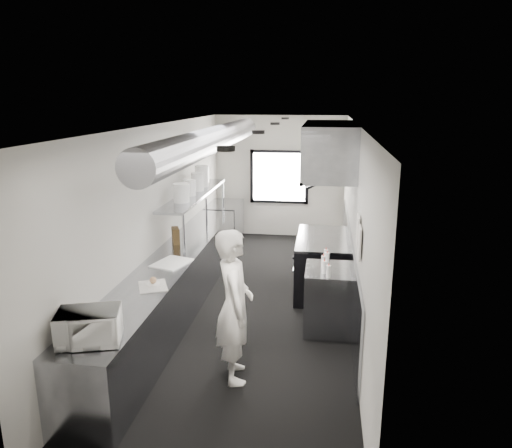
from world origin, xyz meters
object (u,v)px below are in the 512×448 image
(squeeze_bottle_e, at_px, (326,255))
(deli_tub_a, at_px, (99,315))
(deli_tub_b, at_px, (96,314))
(range, at_px, (321,264))
(squeeze_bottle_d, at_px, (327,259))
(knife_block, at_px, (176,236))
(squeeze_bottle_c, at_px, (323,262))
(exhaust_hood, at_px, (329,150))
(line_cook, at_px, (234,306))
(prep_counter, at_px, (174,285))
(microwave, at_px, (89,327))
(far_work_table, at_px, (224,223))
(squeeze_bottle_a, at_px, (329,272))
(plate_stack_d, at_px, (202,176))
(cutting_board, at_px, (172,263))
(pass_shelf, at_px, (195,195))
(plate_stack_a, at_px, (181,193))
(bottle_station, at_px, (328,299))
(plate_stack_c, at_px, (198,182))
(small_plate, at_px, (153,284))
(squeeze_bottle_b, at_px, (324,267))
(plate_stack_b, at_px, (190,187))

(squeeze_bottle_e, bearing_deg, deli_tub_a, -136.79)
(deli_tub_b, relative_size, squeeze_bottle_e, 0.87)
(range, distance_m, squeeze_bottle_d, 1.36)
(knife_block, relative_size, squeeze_bottle_c, 1.46)
(exhaust_hood, bearing_deg, line_cook, -110.13)
(prep_counter, xyz_separation_m, microwave, (0.00, -2.60, 0.61))
(exhaust_hood, bearing_deg, far_work_table, 131.94)
(far_work_table, bearing_deg, squeeze_bottle_a, -61.62)
(exhaust_hood, relative_size, plate_stack_d, 5.59)
(plate_stack_d, bearing_deg, cutting_board, -86.42)
(prep_counter, bearing_deg, squeeze_bottle_d, -1.45)
(pass_shelf, distance_m, line_cook, 3.39)
(pass_shelf, bearing_deg, microwave, -89.41)
(pass_shelf, distance_m, range, 2.49)
(plate_stack_a, xyz_separation_m, squeeze_bottle_d, (2.32, -0.79, -0.73))
(range, distance_m, deli_tub_a, 4.09)
(plate_stack_a, bearing_deg, bottle_station, -21.62)
(squeeze_bottle_d, bearing_deg, microwave, -131.73)
(prep_counter, height_order, plate_stack_c, plate_stack_c)
(line_cook, bearing_deg, squeeze_bottle_c, -50.91)
(microwave, relative_size, small_plate, 3.04)
(prep_counter, bearing_deg, squeeze_bottle_c, -4.47)
(plate_stack_a, relative_size, plate_stack_d, 0.76)
(line_cook, bearing_deg, prep_counter, 21.95)
(deli_tub_b, distance_m, plate_stack_d, 4.32)
(small_plate, xyz_separation_m, squeeze_bottle_b, (2.13, 0.70, 0.08))
(plate_stack_d, distance_m, squeeze_bottle_a, 3.64)
(squeeze_bottle_b, bearing_deg, plate_stack_c, 137.27)
(prep_counter, relative_size, cutting_board, 10.91)
(knife_block, bearing_deg, deli_tub_a, -113.52)
(microwave, xyz_separation_m, deli_tub_a, (-0.14, 0.47, -0.11))
(plate_stack_b, bearing_deg, pass_shelf, 81.74)
(cutting_board, xyz_separation_m, squeeze_bottle_a, (2.21, -0.24, 0.07))
(microwave, relative_size, deli_tub_b, 3.49)
(pass_shelf, height_order, deli_tub_b, pass_shelf)
(bottle_station, xyz_separation_m, squeeze_bottle_a, (-0.01, -0.33, 0.53))
(deli_tub_a, bearing_deg, squeeze_bottle_a, 33.39)
(deli_tub_a, xyz_separation_m, squeeze_bottle_c, (2.35, 1.95, 0.03))
(line_cook, distance_m, plate_stack_d, 4.03)
(plate_stack_b, relative_size, plate_stack_d, 0.70)
(squeeze_bottle_d, bearing_deg, pass_shelf, 145.97)
(exhaust_hood, height_order, knife_block, exhaust_hood)
(line_cook, relative_size, plate_stack_a, 6.00)
(small_plate, distance_m, squeeze_bottle_c, 2.31)
(squeeze_bottle_c, bearing_deg, plate_stack_c, 140.19)
(far_work_table, relative_size, deli_tub_b, 7.74)
(plate_stack_b, relative_size, squeeze_bottle_a, 1.65)
(plate_stack_c, bearing_deg, squeeze_bottle_a, -43.88)
(pass_shelf, relative_size, deli_tub_b, 19.36)
(cutting_board, xyz_separation_m, squeeze_bottle_b, (2.15, -0.09, 0.08))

